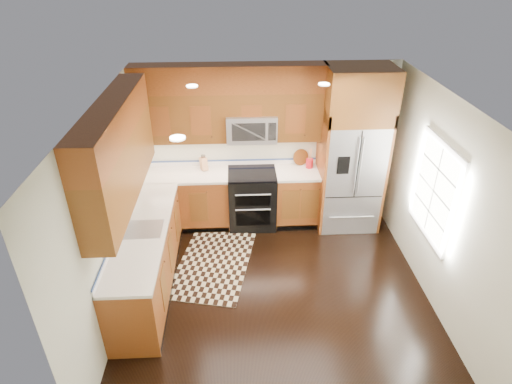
{
  "coord_description": "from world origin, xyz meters",
  "views": [
    {
      "loc": [
        -0.48,
        -4.31,
        4.05
      ],
      "look_at": [
        -0.24,
        0.6,
        1.21
      ],
      "focal_mm": 30.0,
      "sensor_mm": 36.0,
      "label": 1
    }
  ],
  "objects_px": {
    "range": "(252,199)",
    "utensil_crock": "(310,161)",
    "refrigerator": "(352,151)",
    "rug": "(214,263)",
    "knife_block": "(204,163)"
  },
  "relations": [
    {
      "from": "range",
      "to": "utensil_crock",
      "type": "bearing_deg",
      "value": 9.23
    },
    {
      "from": "refrigerator",
      "to": "range",
      "type": "bearing_deg",
      "value": 178.6
    },
    {
      "from": "range",
      "to": "refrigerator",
      "type": "relative_size",
      "value": 0.36
    },
    {
      "from": "range",
      "to": "rug",
      "type": "height_order",
      "value": "range"
    },
    {
      "from": "refrigerator",
      "to": "utensil_crock",
      "type": "height_order",
      "value": "refrigerator"
    },
    {
      "from": "refrigerator",
      "to": "rug",
      "type": "height_order",
      "value": "refrigerator"
    },
    {
      "from": "refrigerator",
      "to": "utensil_crock",
      "type": "relative_size",
      "value": 8.05
    },
    {
      "from": "refrigerator",
      "to": "knife_block",
      "type": "relative_size",
      "value": 10.01
    },
    {
      "from": "refrigerator",
      "to": "utensil_crock",
      "type": "distance_m",
      "value": 0.69
    },
    {
      "from": "knife_block",
      "to": "rug",
      "type": "bearing_deg",
      "value": -82.85
    },
    {
      "from": "rug",
      "to": "range",
      "type": "bearing_deg",
      "value": 71.58
    },
    {
      "from": "range",
      "to": "refrigerator",
      "type": "xyz_separation_m",
      "value": [
        1.55,
        -0.04,
        0.83
      ]
    },
    {
      "from": "refrigerator",
      "to": "rug",
      "type": "xyz_separation_m",
      "value": [
        -2.16,
        -1.01,
        -1.3
      ]
    },
    {
      "from": "range",
      "to": "refrigerator",
      "type": "height_order",
      "value": "refrigerator"
    },
    {
      "from": "refrigerator",
      "to": "knife_block",
      "type": "xyz_separation_m",
      "value": [
        -2.31,
        0.21,
        -0.26
      ]
    }
  ]
}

